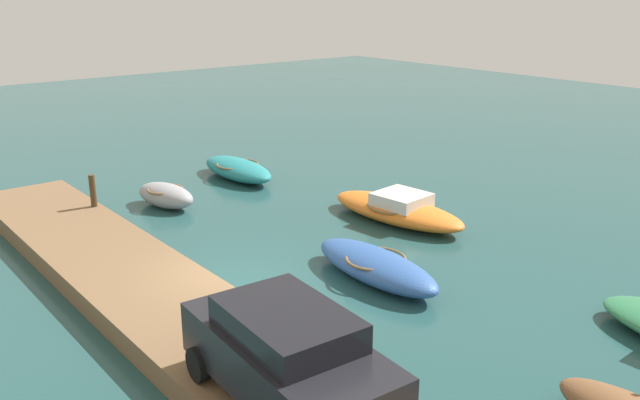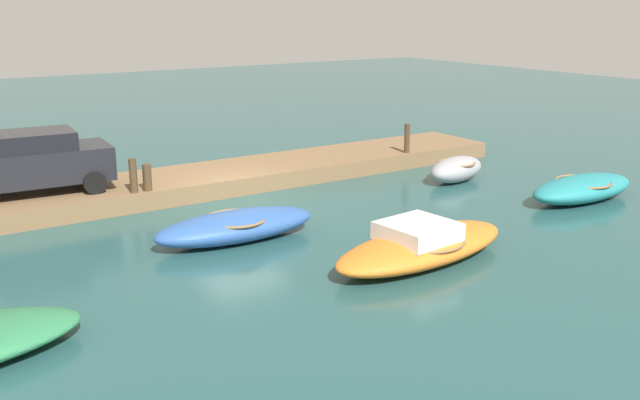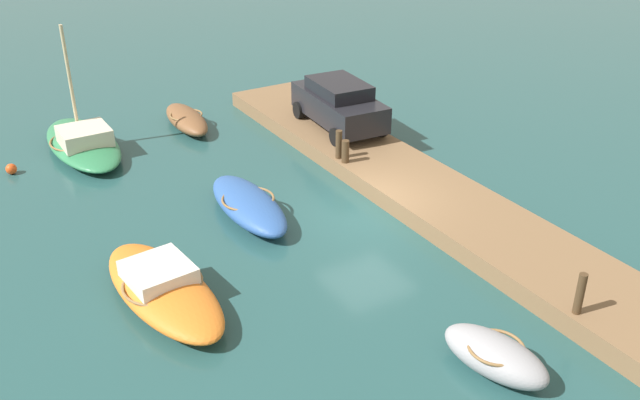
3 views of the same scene
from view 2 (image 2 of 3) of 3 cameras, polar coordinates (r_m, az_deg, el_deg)
name	(u,v)px [view 2 (image 2 of 3)]	position (r m, az deg, el deg)	size (l,w,h in m)	color
ground_plane	(239,202)	(21.54, -6.43, -0.15)	(84.00, 84.00, 0.00)	#234C4C
dock_platform	(210,180)	(23.23, -8.73, 1.61)	(21.82, 2.95, 0.55)	brown
rowboat_blue	(236,226)	(17.98, -6.71, -2.07)	(4.29, 1.67, 0.75)	#2D569E
dinghy_grey	(456,169)	(24.20, 10.80, 2.44)	(2.68, 1.69, 0.82)	#939399
rowboat_teal	(583,188)	(22.86, 20.17, 0.90)	(4.04, 1.66, 0.76)	teal
motorboat_orange	(422,245)	(16.59, 8.10, -3.55)	(5.19, 2.38, 0.97)	orange
mooring_post_west	(407,138)	(25.85, 6.94, 4.89)	(0.20, 0.20, 1.04)	#47331E
mooring_post_mid_west	(147,178)	(21.05, -13.59, 1.75)	(0.25, 0.25, 0.77)	#47331E
mooring_post_mid_east	(133,176)	(20.89, -14.65, 1.88)	(0.22, 0.22, 0.98)	#47331E
parked_car	(30,162)	(21.64, -22.06, 2.86)	(4.44, 2.33, 1.75)	black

